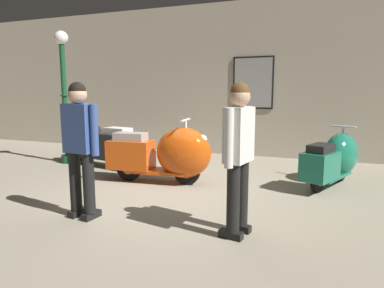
% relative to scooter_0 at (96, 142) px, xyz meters
% --- Properties ---
extents(ground_plane, '(60.00, 60.00, 0.00)m').
position_rel_scooter_0_xyz_m(ground_plane, '(2.32, -1.30, -0.51)').
color(ground_plane, gray).
extents(showroom_back_wall, '(18.00, 0.24, 3.74)m').
position_rel_scooter_0_xyz_m(showroom_back_wall, '(2.32, 2.35, 1.36)').
color(showroom_back_wall, '#BCB29E').
rests_on(showroom_back_wall, ground).
extents(scooter_0, '(1.89, 0.89, 1.12)m').
position_rel_scooter_0_xyz_m(scooter_0, '(0.00, 0.00, 0.00)').
color(scooter_0, black).
rests_on(scooter_0, ground).
extents(scooter_1, '(1.89, 0.69, 1.13)m').
position_rel_scooter_0_xyz_m(scooter_1, '(2.08, -0.83, 0.01)').
color(scooter_1, black).
rests_on(scooter_1, ground).
extents(scooter_2, '(1.07, 1.69, 1.00)m').
position_rel_scooter_0_xyz_m(scooter_2, '(4.80, 0.11, -0.05)').
color(scooter_2, black).
rests_on(scooter_2, ground).
extents(lamppost, '(0.30, 0.30, 2.87)m').
position_rel_scooter_0_xyz_m(lamppost, '(-0.75, -0.03, 1.11)').
color(lamppost, '#144728').
rests_on(lamppost, ground).
extents(visitor_0, '(0.57, 0.30, 1.70)m').
position_rel_scooter_0_xyz_m(visitor_0, '(1.77, -2.70, 0.48)').
color(visitor_0, black).
rests_on(visitor_0, ground).
extents(visitor_1, '(0.33, 0.56, 1.69)m').
position_rel_scooter_0_xyz_m(visitor_1, '(3.72, -2.55, 0.47)').
color(visitor_1, black).
rests_on(visitor_1, ground).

